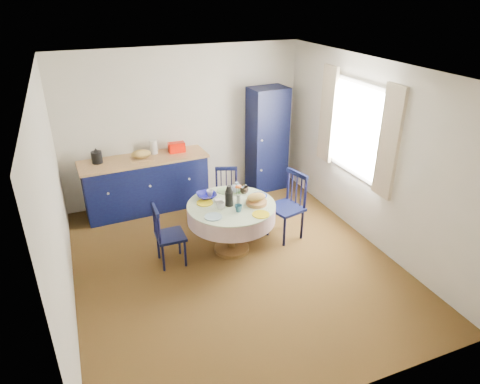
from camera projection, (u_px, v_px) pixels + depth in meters
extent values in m
plane|color=black|center=(234.00, 262.00, 5.67)|extent=(4.50, 4.50, 0.00)
plane|color=white|center=(233.00, 70.00, 4.58)|extent=(4.50, 4.50, 0.00)
cube|color=beige|center=(184.00, 125.00, 7.00)|extent=(4.00, 0.02, 2.50)
cube|color=beige|center=(55.00, 205.00, 4.46)|extent=(0.02, 4.50, 2.50)
cube|color=beige|center=(371.00, 154.00, 5.80)|extent=(0.02, 4.50, 2.50)
plane|color=white|center=(359.00, 130.00, 5.94)|extent=(0.00, 1.20, 1.20)
cube|color=beige|center=(389.00, 143.00, 5.31)|extent=(0.05, 0.34, 1.45)
cube|color=beige|center=(328.00, 114.00, 6.48)|extent=(0.05, 0.34, 1.45)
cube|color=black|center=(146.00, 185.00, 6.87)|extent=(1.94, 0.67, 0.84)
cube|color=tan|center=(144.00, 159.00, 6.68)|extent=(2.00, 0.71, 0.04)
cube|color=#AA0D00|center=(176.00, 147.00, 6.90)|extent=(0.27, 0.15, 0.16)
cube|color=tan|center=(142.00, 159.00, 6.62)|extent=(0.35, 0.26, 0.02)
ellipsoid|color=tan|center=(141.00, 154.00, 6.59)|extent=(0.31, 0.20, 0.13)
cylinder|color=silver|center=(153.00, 147.00, 6.81)|extent=(0.12, 0.12, 0.22)
cube|color=black|center=(267.00, 139.00, 7.42)|extent=(0.66, 0.50, 1.80)
cylinder|color=white|center=(260.00, 140.00, 7.11)|extent=(0.04, 0.02, 0.04)
cylinder|color=white|center=(260.00, 170.00, 7.34)|extent=(0.04, 0.02, 0.04)
cylinder|color=brown|center=(232.00, 248.00, 5.94)|extent=(0.48, 0.48, 0.05)
cylinder|color=brown|center=(232.00, 228.00, 5.80)|extent=(0.10, 0.10, 0.64)
cylinder|color=brown|center=(231.00, 206.00, 5.65)|extent=(1.11, 1.11, 0.03)
cylinder|color=silver|center=(231.00, 212.00, 5.69)|extent=(1.17, 1.17, 0.22)
cylinder|color=white|center=(231.00, 205.00, 5.64)|extent=(1.17, 1.17, 0.01)
cylinder|color=#7C9DA8|center=(213.00, 217.00, 5.33)|extent=(0.22, 0.22, 0.01)
cylinder|color=gold|center=(261.00, 214.00, 5.38)|extent=(0.22, 0.22, 0.01)
cylinder|color=navy|center=(259.00, 196.00, 5.86)|extent=(0.22, 0.22, 0.01)
cylinder|color=#7DA668|center=(224.00, 191.00, 6.00)|extent=(0.22, 0.22, 0.01)
cylinder|color=gold|center=(205.00, 203.00, 5.67)|extent=(0.22, 0.22, 0.01)
cylinder|color=#9B693E|center=(256.00, 202.00, 5.64)|extent=(0.28, 0.28, 0.05)
ellipsoid|color=tan|center=(256.00, 197.00, 5.60)|extent=(0.26, 0.16, 0.11)
cube|color=silver|center=(218.00, 200.00, 5.70)|extent=(0.10, 0.07, 0.04)
cylinder|color=black|center=(185.00, 253.00, 5.52)|extent=(0.03, 0.03, 0.38)
cylinder|color=black|center=(179.00, 242.00, 5.78)|extent=(0.03, 0.03, 0.38)
cylinder|color=black|center=(163.00, 258.00, 5.43)|extent=(0.03, 0.03, 0.38)
cylinder|color=black|center=(158.00, 246.00, 5.68)|extent=(0.03, 0.03, 0.38)
cube|color=black|center=(170.00, 236.00, 5.51)|extent=(0.36, 0.38, 0.04)
cylinder|color=black|center=(159.00, 230.00, 5.24)|extent=(0.03, 0.03, 0.43)
cylinder|color=black|center=(154.00, 218.00, 5.49)|extent=(0.03, 0.03, 0.43)
cube|color=black|center=(155.00, 210.00, 5.28)|extent=(0.04, 0.34, 0.05)
cylinder|color=black|center=(158.00, 228.00, 5.30)|extent=(0.02, 0.02, 0.36)
cylinder|color=black|center=(157.00, 225.00, 5.37)|extent=(0.02, 0.02, 0.36)
cylinder|color=black|center=(155.00, 222.00, 5.44)|extent=(0.02, 0.02, 0.36)
cylinder|color=black|center=(217.00, 214.00, 6.48)|extent=(0.03, 0.03, 0.38)
cylinder|color=black|center=(237.00, 214.00, 6.49)|extent=(0.03, 0.03, 0.38)
cylinder|color=black|center=(217.00, 205.00, 6.74)|extent=(0.03, 0.03, 0.38)
cylinder|color=black|center=(236.00, 205.00, 6.75)|extent=(0.03, 0.03, 0.38)
cube|color=black|center=(226.00, 197.00, 6.52)|extent=(0.47, 0.46, 0.04)
cylinder|color=black|center=(217.00, 180.00, 6.57)|extent=(0.03, 0.03, 0.42)
cylinder|color=black|center=(236.00, 180.00, 6.58)|extent=(0.03, 0.03, 0.42)
cube|color=black|center=(226.00, 169.00, 6.49)|extent=(0.33, 0.15, 0.05)
cylinder|color=black|center=(221.00, 181.00, 6.58)|extent=(0.02, 0.02, 0.35)
cylinder|color=black|center=(226.00, 181.00, 6.58)|extent=(0.02, 0.02, 0.35)
cylinder|color=black|center=(231.00, 181.00, 6.59)|extent=(0.02, 0.02, 0.35)
cylinder|color=black|center=(268.00, 221.00, 6.20)|extent=(0.04, 0.04, 0.45)
cylinder|color=black|center=(284.00, 232.00, 5.94)|extent=(0.04, 0.04, 0.45)
cylinder|color=black|center=(285.00, 215.00, 6.38)|extent=(0.04, 0.04, 0.45)
cylinder|color=black|center=(302.00, 225.00, 6.12)|extent=(0.04, 0.04, 0.45)
cube|color=black|center=(286.00, 208.00, 6.05)|extent=(0.51, 0.53, 0.04)
cylinder|color=black|center=(288.00, 184.00, 6.17)|extent=(0.04, 0.04, 0.50)
cylinder|color=black|center=(305.00, 193.00, 5.91)|extent=(0.04, 0.04, 0.50)
cube|color=black|center=(297.00, 174.00, 5.94)|extent=(0.14, 0.40, 0.06)
cylinder|color=black|center=(292.00, 188.00, 6.12)|extent=(0.02, 0.02, 0.42)
cylinder|color=black|center=(296.00, 190.00, 6.05)|extent=(0.02, 0.02, 0.42)
cylinder|color=black|center=(301.00, 192.00, 5.98)|extent=(0.02, 0.02, 0.42)
imported|color=silver|center=(221.00, 205.00, 5.51)|extent=(0.12, 0.12, 0.09)
imported|color=#2D5F6F|center=(239.00, 208.00, 5.44)|extent=(0.10, 0.10, 0.09)
imported|color=black|center=(244.00, 190.00, 5.92)|extent=(0.13, 0.13, 0.10)
imported|color=silver|center=(210.00, 193.00, 5.84)|extent=(0.10, 0.10, 0.09)
imported|color=navy|center=(207.00, 196.00, 5.80)|extent=(0.27, 0.27, 0.07)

